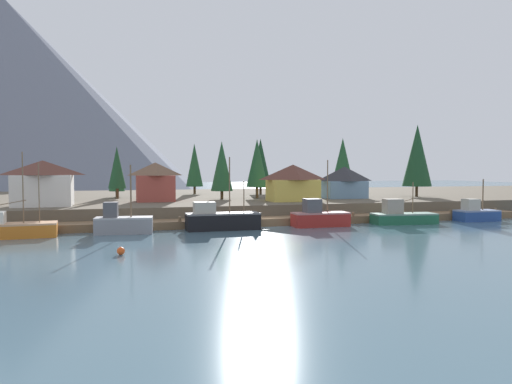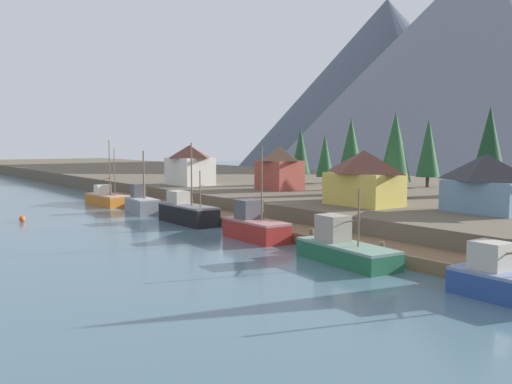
{
  "view_description": "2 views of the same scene",
  "coord_description": "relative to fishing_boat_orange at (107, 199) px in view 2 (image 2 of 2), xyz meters",
  "views": [
    {
      "loc": [
        -19.44,
        -60.26,
        7.54
      ],
      "look_at": [
        -1.12,
        3.46,
        4.41
      ],
      "focal_mm": 33.87,
      "sensor_mm": 36.0,
      "label": 1
    },
    {
      "loc": [
        48.23,
        -31.7,
        8.93
      ],
      "look_at": [
        0.68,
        2.39,
        3.9
      ],
      "focal_mm": 39.25,
      "sensor_mm": 36.0,
      "label": 2
    }
  ],
  "objects": [
    {
      "name": "channel_buoy",
      "position": [
        11.38,
        -14.42,
        -0.59
      ],
      "size": [
        0.7,
        0.7,
        0.7
      ],
      "primitive_type": "sphere",
      "color": "#E04C19",
      "rests_on": "ground_plane"
    },
    {
      "name": "house_yellow",
      "position": [
        37.91,
        13.56,
        4.52
      ],
      "size": [
        8.05,
        4.9,
        5.79
      ],
      "color": "gold",
      "rests_on": "shoreline_bank"
    },
    {
      "name": "dock",
      "position": [
        30.61,
        4.01,
        -0.44
      ],
      "size": [
        80.0,
        4.0,
        1.6
      ],
      "color": "brown",
      "rests_on": "ground_plane"
    },
    {
      "name": "house_red",
      "position": [
        16.88,
        18.8,
        4.68
      ],
      "size": [
        6.08,
        4.78,
        6.11
      ],
      "color": "#9E4238",
      "rests_on": "shoreline_bank"
    },
    {
      "name": "mountain_west_peak",
      "position": [
        -61.25,
        129.03,
        29.59
      ],
      "size": [
        109.23,
        109.23,
        61.08
      ],
      "primitive_type": "cone",
      "color": "#475160",
      "rests_on": "ground_plane"
    },
    {
      "name": "fishing_boat_red",
      "position": [
        36.69,
        0.38,
        0.3
      ],
      "size": [
        7.52,
        3.02,
        8.76
      ],
      "rotation": [
        0.0,
        0.0,
        -0.03
      ],
      "color": "maroon",
      "rests_on": "ground_plane"
    },
    {
      "name": "conifer_centre",
      "position": [
        11.04,
        32.79,
        6.12
      ],
      "size": [
        2.82,
        2.82,
        8.1
      ],
      "color": "#4C3823",
      "rests_on": "shoreline_bank"
    },
    {
      "name": "fishing_boat_black",
      "position": [
        23.51,
        0.44,
        0.31
      ],
      "size": [
        9.1,
        2.88,
        9.07
      ],
      "rotation": [
        0.0,
        0.0,
        0.0
      ],
      "color": "black",
      "rests_on": "ground_plane"
    },
    {
      "name": "fishing_boat_orange",
      "position": [
        0.0,
        0.0,
        0.0
      ],
      "size": [
        9.01,
        3.71,
        9.47
      ],
      "rotation": [
        0.0,
        0.0,
        0.06
      ],
      "color": "#CC6B1E",
      "rests_on": "ground_plane"
    },
    {
      "name": "house_white",
      "position": [
        1.38,
        13.02,
        4.75
      ],
      "size": [
        7.93,
        5.33,
        6.25
      ],
      "color": "silver",
      "rests_on": "shoreline_bank"
    },
    {
      "name": "conifer_mid_left",
      "position": [
        38.9,
        34.91,
        7.86
      ],
      "size": [
        4.36,
        4.36,
        11.18
      ],
      "color": "#4C3823",
      "rests_on": "shoreline_bank"
    },
    {
      "name": "conifer_back_right",
      "position": [
        11.12,
        27.53,
        6.9
      ],
      "size": [
        3.0,
        3.0,
        8.97
      ],
      "color": "#4C3823",
      "rests_on": "shoreline_bank"
    },
    {
      "name": "shoreline_bank",
      "position": [
        30.61,
        34.03,
        0.31
      ],
      "size": [
        400.0,
        56.0,
        2.5
      ],
      "primitive_type": "cube",
      "color": "brown",
      "rests_on": "ground_plane"
    },
    {
      "name": "fishing_boat_blue",
      "position": [
        61.45,
        0.38,
        0.13
      ],
      "size": [
        6.18,
        3.02,
        6.1
      ],
      "rotation": [
        0.0,
        0.0,
        -0.02
      ],
      "color": "navy",
      "rests_on": "ground_plane"
    },
    {
      "name": "fishing_boat_green",
      "position": [
        48.89,
        -0.02,
        0.11
      ],
      "size": [
        9.08,
        3.84,
        5.75
      ],
      "rotation": [
        0.0,
        0.0,
        -0.09
      ],
      "color": "#1E5B3D",
      "rests_on": "ground_plane"
    },
    {
      "name": "mountain_central_peak",
      "position": [
        -27.3,
        133.78,
        33.44
      ],
      "size": [
        137.34,
        137.34,
        68.78
      ],
      "primitive_type": "cone",
      "color": "slate",
      "rests_on": "ground_plane"
    },
    {
      "name": "conifer_near_left",
      "position": [
        34.54,
        22.38,
        7.67
      ],
      "size": [
        3.77,
        3.77,
        10.29
      ],
      "color": "#4C3823",
      "rests_on": "shoreline_bank"
    },
    {
      "name": "house_blue",
      "position": [
        49.09,
        18.0,
        4.38
      ],
      "size": [
        7.55,
        4.29,
        5.51
      ],
      "color": "#6689A8",
      "rests_on": "shoreline_bank"
    },
    {
      "name": "fishing_boat_grey",
      "position": [
        11.68,
        0.23,
        0.27
      ],
      "size": [
        6.8,
        3.34,
        8.07
      ],
      "rotation": [
        0.0,
        0.0,
        -0.1
      ],
      "color": "gray",
      "rests_on": "ground_plane"
    },
    {
      "name": "conifer_near_right",
      "position": [
        28.1,
        21.53,
        7.12
      ],
      "size": [
        3.69,
        3.69,
        9.76
      ],
      "color": "#4C3823",
      "rests_on": "shoreline_bank"
    },
    {
      "name": "ground_plane",
      "position": [
        30.61,
        22.03,
        -1.44
      ],
      "size": [
        400.0,
        400.0,
        1.0
      ],
      "primitive_type": "cube",
      "color": "#476675"
    },
    {
      "name": "conifer_back_left",
      "position": [
        26.25,
        39.46,
        7.45
      ],
      "size": [
        3.45,
        3.45,
        10.27
      ],
      "color": "#4C3823",
      "rests_on": "shoreline_bank"
    }
  ]
}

